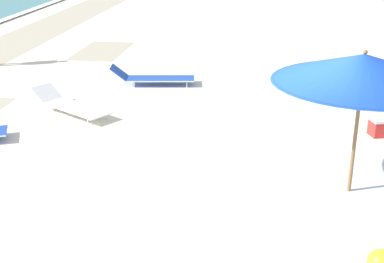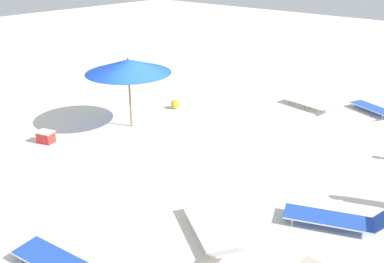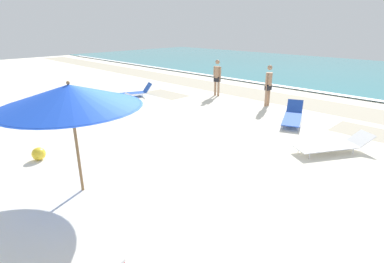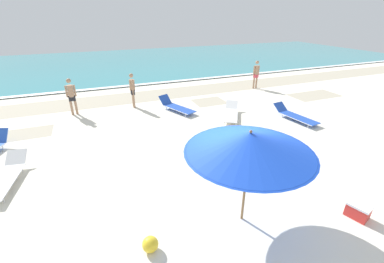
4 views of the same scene
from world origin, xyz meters
name	(u,v)px [view 4 (image 4 of 4)]	position (x,y,z in m)	size (l,w,h in m)	color
ground_plane	(221,186)	(0.00, 0.01, -0.08)	(60.00, 60.00, 0.16)	silver
ocean_water	(121,63)	(0.00, 20.88, 0.03)	(60.00, 18.36, 0.07)	teal
beach_umbrella	(250,143)	(-0.16, -1.39, 2.07)	(2.77, 2.77, 2.36)	olive
sun_lounger_beside_umbrella	(231,113)	(2.89, 4.50, 0.20)	(1.68, 2.21, 0.48)	white
sun_lounger_near_water_left	(295,115)	(5.45, 3.11, 0.21)	(0.91, 2.31, 0.53)	blue
sun_lounger_near_water_right	(6,177)	(-5.76, 2.40, 0.21)	(0.93, 2.35, 0.50)	white
sun_lounger_mid_beach_solo	(176,107)	(0.76, 6.28, 0.22)	(1.41, 2.27, 0.60)	blue
beachgoer_wading_adult	(132,88)	(-1.12, 7.62, 1.00)	(0.27, 0.45, 1.76)	#A37A5B
beachgoer_shoreline_child	(71,95)	(-3.98, 7.61, 1.00)	(0.45, 0.27, 1.76)	#A37A5B
beachgoer_strolling_adult	(256,73)	(6.86, 8.37, 1.00)	(0.45, 0.27, 1.76)	#A37A5B
beach_ball	(150,244)	(-2.42, -1.47, 0.17)	(0.34, 0.34, 0.34)	yellow
cooler_box	(358,211)	(2.46, -2.38, 0.19)	(0.49, 0.58, 0.37)	red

